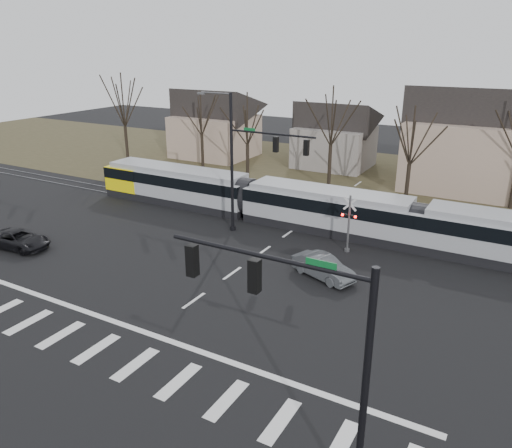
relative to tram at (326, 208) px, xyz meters
The scene contains 16 objects.
ground 16.23m from the tram, 97.49° to the right, with size 140.00×140.00×0.00m, color black.
grass_verge 16.23m from the tram, 97.49° to the left, with size 140.00×28.00×0.01m, color #38331E.
crosswalk 20.19m from the tram, 96.01° to the right, with size 27.00×2.60×0.01m.
stop_line 18.01m from the tram, 96.74° to the right, with size 28.00×0.35×0.01m, color silver.
lane_dashes 2.73m from the tram, behind, with size 0.18×30.00×0.01m.
rail_pair 2.72m from the tram, behind, with size 90.00×1.52×0.06m.
tram is the anchor object (origin of this frame).
sedan 8.39m from the tram, 69.02° to the right, with size 4.40×2.83×1.37m, color #4A4D51.
suv 22.03m from the tram, 141.15° to the right, with size 4.75×2.54×1.27m, color black.
signal_pole_near_right 23.66m from the tram, 69.99° to the right, with size 6.72×0.44×8.00m.
signal_pole_far 6.94m from the tram, 142.20° to the right, with size 9.28×0.44×10.20m.
rail_crossing_signal 4.32m from the tram, 47.92° to the right, with size 1.08×0.36×4.00m.
tree_row 10.52m from the tram, 90.60° to the left, with size 59.20×7.20×10.00m.
house_a 28.64m from the tram, 140.84° to the left, with size 9.72×8.64×8.60m.
house_b 21.34m from the tram, 109.56° to the left, with size 8.64×7.56×7.65m.
house_c 18.67m from the tram, 67.92° to the left, with size 10.80×8.64×10.10m.
Camera 1 is at (15.03, -17.60, 13.37)m, focal length 35.00 mm.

